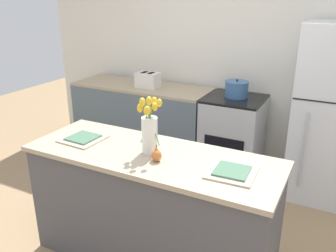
% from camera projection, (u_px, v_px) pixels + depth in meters
% --- Properties ---
extents(back_wall, '(5.20, 0.08, 2.70)m').
position_uv_depth(back_wall, '(240.00, 48.00, 3.96)').
color(back_wall, silver).
rests_on(back_wall, ground_plane).
extents(kitchen_island, '(1.80, 0.66, 0.88)m').
position_uv_depth(kitchen_island, '(152.00, 208.00, 2.61)').
color(kitchen_island, '#4C4C51').
rests_on(kitchen_island, ground_plane).
extents(back_counter, '(1.68, 0.60, 0.89)m').
position_uv_depth(back_counter, '(142.00, 120.00, 4.40)').
color(back_counter, slate).
rests_on(back_counter, ground_plane).
extents(stove_range, '(0.60, 0.61, 0.89)m').
position_uv_depth(stove_range, '(233.00, 137.00, 3.90)').
color(stove_range, '#B2B5B7').
rests_on(stove_range, ground_plane).
extents(refrigerator, '(0.68, 0.67, 1.69)m').
position_uv_depth(refrigerator, '(333.00, 115.00, 3.35)').
color(refrigerator, silver).
rests_on(refrigerator, ground_plane).
extents(flower_vase, '(0.19, 0.15, 0.42)m').
position_uv_depth(flower_vase, '(149.00, 130.00, 2.41)').
color(flower_vase, silver).
rests_on(flower_vase, kitchen_island).
extents(pear_figurine, '(0.07, 0.07, 0.12)m').
position_uv_depth(pear_figurine, '(156.00, 155.00, 2.33)').
color(pear_figurine, '#C66B33').
rests_on(pear_figurine, kitchen_island).
extents(plate_setting_left, '(0.30, 0.30, 0.02)m').
position_uv_depth(plate_setting_left, '(83.00, 138.00, 2.69)').
color(plate_setting_left, beige).
rests_on(plate_setting_left, kitchen_island).
extents(plate_setting_right, '(0.30, 0.30, 0.02)m').
position_uv_depth(plate_setting_right, '(232.00, 172.00, 2.18)').
color(plate_setting_right, beige).
rests_on(plate_setting_right, kitchen_island).
extents(toaster, '(0.28, 0.18, 0.17)m').
position_uv_depth(toaster, '(148.00, 80.00, 4.13)').
color(toaster, silver).
rests_on(toaster, back_counter).
extents(cooking_pot, '(0.25, 0.25, 0.19)m').
position_uv_depth(cooking_pot, '(237.00, 89.00, 3.74)').
color(cooking_pot, '#386093').
rests_on(cooking_pot, stove_range).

